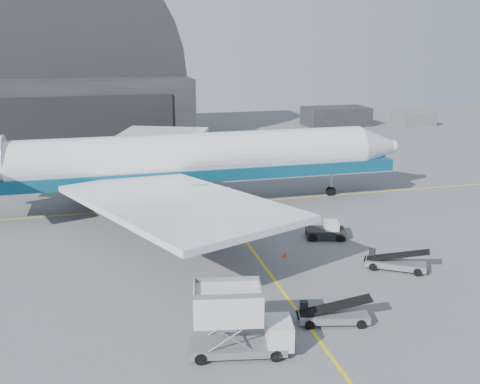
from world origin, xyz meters
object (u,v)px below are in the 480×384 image
object	(u,v)px
catering_truck	(237,321)
belt_loader_b	(395,263)
pushback_tug	(326,232)
airliner	(176,160)
belt_loader_a	(332,315)

from	to	relation	value
catering_truck	belt_loader_b	world-z (taller)	catering_truck
pushback_tug	belt_loader_b	bearing A→B (deg)	-57.35
airliner	belt_loader_b	world-z (taller)	airliner
airliner	belt_loader_a	bearing A→B (deg)	-77.35
catering_truck	belt_loader_a	bearing A→B (deg)	25.47
catering_truck	belt_loader_b	xyz separation A→B (m)	(15.59, 8.68, -1.53)
belt_loader_b	belt_loader_a	bearing A→B (deg)	-109.53
catering_truck	belt_loader_b	bearing A→B (deg)	39.37
airliner	catering_truck	distance (m)	30.50
catering_truck	pushback_tug	world-z (taller)	catering_truck
pushback_tug	belt_loader_a	world-z (taller)	belt_loader_a
pushback_tug	belt_loader_a	xyz separation A→B (m)	(-5.99, -14.95, -0.05)
airliner	belt_loader_b	bearing A→B (deg)	-55.42
pushback_tug	belt_loader_b	world-z (taller)	belt_loader_b
belt_loader_a	belt_loader_b	world-z (taller)	belt_loader_b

